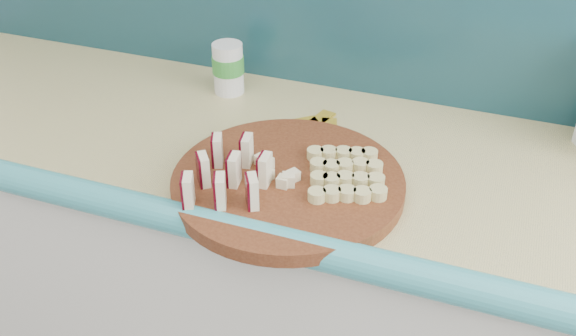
{
  "coord_description": "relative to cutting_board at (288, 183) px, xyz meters",
  "views": [
    {
      "loc": [
        0.41,
        0.44,
        1.61
      ],
      "look_at": [
        0.07,
        1.35,
        0.96
      ],
      "focal_mm": 40.0,
      "sensor_mm": 36.0,
      "label": 1
    }
  ],
  "objects": [
    {
      "name": "apple_chunks",
      "position": [
        -0.03,
        -0.01,
        0.02
      ],
      "size": [
        0.06,
        0.07,
        0.02
      ],
      "color": "beige",
      "rests_on": "cutting_board"
    },
    {
      "name": "banana_peel",
      "position": [
        -0.03,
        0.21,
        -0.01
      ],
      "size": [
        0.21,
        0.18,
        0.01
      ],
      "rotation": [
        0.0,
        0.0,
        -0.41
      ],
      "color": "gold",
      "rests_on": "kitchen_counter"
    },
    {
      "name": "kitchen_counter",
      "position": [
        0.03,
        0.15,
        -0.47
      ],
      "size": [
        2.2,
        0.63,
        0.91
      ],
      "color": "white",
      "rests_on": "ground"
    },
    {
      "name": "apple_wedges",
      "position": [
        -0.09,
        -0.06,
        0.04
      ],
      "size": [
        0.14,
        0.19,
        0.06
      ],
      "color": "#F8ECC6",
      "rests_on": "cutting_board"
    },
    {
      "name": "cutting_board",
      "position": [
        0.0,
        0.0,
        0.0
      ],
      "size": [
        0.55,
        0.55,
        0.03
      ],
      "primitive_type": "cylinder",
      "rotation": [
        0.0,
        0.0,
        0.34
      ],
      "color": "#481F0F",
      "rests_on": "kitchen_counter"
    },
    {
      "name": "canister",
      "position": [
        -0.27,
        0.32,
        0.05
      ],
      "size": [
        0.07,
        0.07,
        0.12
      ],
      "rotation": [
        0.0,
        0.0,
        -0.09
      ],
      "color": "white",
      "rests_on": "kitchen_counter"
    },
    {
      "name": "banana_slices",
      "position": [
        0.1,
        0.04,
        0.02
      ],
      "size": [
        0.17,
        0.19,
        0.02
      ],
      "color": "#D3C981",
      "rests_on": "cutting_board"
    }
  ]
}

